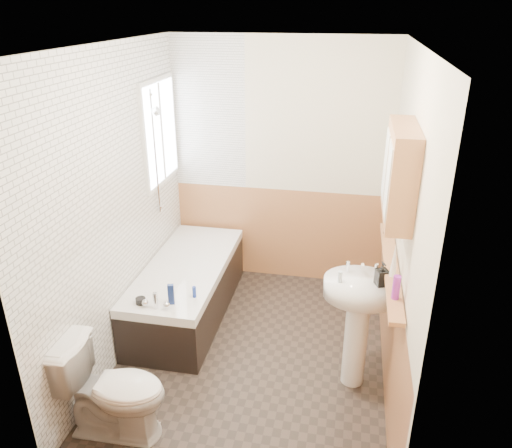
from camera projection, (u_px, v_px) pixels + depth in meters
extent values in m
plane|color=#2A221E|center=(253.00, 353.00, 4.28)|extent=(2.80, 2.80, 0.00)
plane|color=white|center=(252.00, 45.00, 3.26)|extent=(2.80, 2.80, 0.00)
cube|color=beige|center=(280.00, 165.00, 5.03)|extent=(2.20, 0.02, 2.50)
cube|color=beige|center=(197.00, 329.00, 2.51)|extent=(2.20, 0.02, 2.50)
cube|color=beige|center=(116.00, 209.00, 3.96)|extent=(0.02, 2.80, 2.50)
cube|color=beige|center=(404.00, 232.00, 3.58)|extent=(0.02, 2.80, 2.50)
cube|color=#B4784A|center=(389.00, 319.00, 3.88)|extent=(0.01, 2.80, 1.00)
cube|color=#B4784A|center=(204.00, 436.00, 2.83)|extent=(2.20, 0.01, 1.00)
cube|color=#B4784A|center=(278.00, 233.00, 5.32)|extent=(2.20, 0.01, 1.00)
cube|color=white|center=(118.00, 209.00, 3.96)|extent=(0.01, 2.80, 2.50)
cube|color=white|center=(208.00, 113.00, 4.94)|extent=(0.75, 0.01, 1.50)
cube|color=white|center=(160.00, 132.00, 4.65)|extent=(0.03, 0.79, 0.99)
cube|color=white|center=(162.00, 132.00, 4.64)|extent=(0.01, 0.70, 0.90)
cube|color=white|center=(162.00, 132.00, 4.64)|extent=(0.01, 0.04, 0.90)
cube|color=black|center=(188.00, 292.00, 4.75)|extent=(0.70, 1.69, 0.45)
cube|color=white|center=(186.00, 268.00, 4.65)|extent=(0.70, 1.69, 0.08)
cube|color=white|center=(186.00, 269.00, 4.65)|extent=(0.56, 1.55, 0.04)
cylinder|color=silver|center=(156.00, 301.00, 3.93)|extent=(0.04, 0.04, 0.14)
sphere|color=silver|center=(145.00, 303.00, 3.96)|extent=(0.06, 0.06, 0.06)
sphere|color=silver|center=(167.00, 305.00, 3.93)|extent=(0.06, 0.06, 0.06)
cylinder|color=silver|center=(155.00, 153.00, 4.51)|extent=(0.02, 0.02, 1.15)
cylinder|color=silver|center=(159.00, 207.00, 4.73)|extent=(0.04, 0.04, 0.02)
cylinder|color=silver|center=(150.00, 94.00, 4.30)|extent=(0.04, 0.04, 0.02)
cylinder|color=silver|center=(157.00, 111.00, 4.35)|extent=(0.06, 0.08, 0.08)
imported|color=white|center=(113.00, 390.00, 3.37)|extent=(0.74, 0.43, 0.72)
cylinder|color=white|center=(355.00, 342.00, 3.82)|extent=(0.18, 0.18, 0.75)
ellipsoid|color=white|center=(361.00, 288.00, 3.63)|extent=(0.54, 0.44, 0.15)
cylinder|color=silver|center=(348.00, 267.00, 3.69)|extent=(0.03, 0.03, 0.08)
cylinder|color=silver|center=(376.00, 269.00, 3.66)|extent=(0.03, 0.03, 0.08)
cylinder|color=silver|center=(362.00, 265.00, 3.64)|extent=(0.02, 0.11, 0.09)
cube|color=#B4784A|center=(391.00, 266.00, 3.60)|extent=(0.10, 1.48, 0.03)
cube|color=#B4784A|center=(400.00, 173.00, 3.20)|extent=(0.16, 0.68, 0.61)
cube|color=silver|center=(388.00, 181.00, 3.06)|extent=(0.01, 0.26, 0.46)
cube|color=silver|center=(386.00, 165.00, 3.36)|extent=(0.01, 0.26, 0.46)
cylinder|color=purple|center=(396.00, 287.00, 3.14)|extent=(0.06, 0.06, 0.16)
cone|color=silver|center=(394.00, 260.00, 3.39)|extent=(0.05, 0.05, 0.25)
cylinder|color=black|center=(388.00, 231.00, 4.06)|extent=(0.08, 0.08, 0.05)
imported|color=black|center=(381.00, 280.00, 3.52)|extent=(0.14, 0.20, 0.08)
cylinder|color=silver|center=(340.00, 277.00, 3.55)|extent=(0.04, 0.04, 0.09)
cube|color=navy|center=(171.00, 294.00, 3.99)|extent=(0.05, 0.04, 0.18)
cylinder|color=black|center=(141.00, 301.00, 4.01)|extent=(0.10, 0.10, 0.05)
cylinder|color=#19339E|center=(194.00, 292.00, 4.10)|extent=(0.04, 0.04, 0.10)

